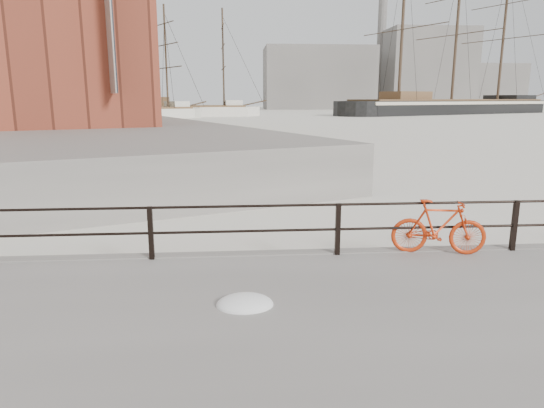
# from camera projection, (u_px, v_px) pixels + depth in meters

# --- Properties ---
(ground) EXTENTS (400.00, 400.00, 0.00)m
(ground) POSITION_uv_depth(u_px,v_px,m) (506.00, 264.00, 9.79)
(ground) COLOR white
(ground) RESTS_ON ground
(far_quay) EXTENTS (78.44, 148.07, 1.80)m
(far_quay) POSITION_uv_depth(u_px,v_px,m) (15.00, 113.00, 76.68)
(far_quay) COLOR gray
(far_quay) RESTS_ON ground
(guardrail) EXTENTS (28.00, 0.10, 1.00)m
(guardrail) POSITION_uv_depth(u_px,v_px,m) (514.00, 226.00, 9.46)
(guardrail) COLOR black
(guardrail) RESTS_ON promenade
(bicycle) EXTENTS (1.78, 0.61, 1.06)m
(bicycle) POSITION_uv_depth(u_px,v_px,m) (439.00, 227.00, 9.24)
(bicycle) COLOR red
(bicycle) RESTS_ON promenade
(barque_black) EXTENTS (69.74, 48.75, 37.36)m
(barque_black) POSITION_uv_depth(u_px,v_px,m) (450.00, 114.00, 102.60)
(barque_black) COLOR black
(barque_black) RESTS_ON ground
(schooner_mid) EXTENTS (28.20, 13.69, 19.83)m
(schooner_mid) POSITION_uv_depth(u_px,v_px,m) (190.00, 116.00, 88.93)
(schooner_mid) COLOR beige
(schooner_mid) RESTS_ON ground
(schooner_left) EXTENTS (27.07, 22.64, 18.82)m
(schooner_left) POSITION_uv_depth(u_px,v_px,m) (136.00, 119.00, 77.90)
(schooner_left) COLOR beige
(schooner_left) RESTS_ON ground
(workboat_far) EXTENTS (10.45, 8.96, 7.00)m
(workboat_far) POSITION_uv_depth(u_px,v_px,m) (19.00, 129.00, 52.19)
(workboat_far) COLOR black
(workboat_far) RESTS_ON ground
(apartment_brick) EXTENTS (27.87, 22.90, 21.20)m
(apartment_brick) POSITION_uv_depth(u_px,v_px,m) (2.00, 55.00, 103.95)
(apartment_brick) COLOR brown
(apartment_brick) RESTS_ON far_quay
(industrial_west) EXTENTS (32.00, 18.00, 18.00)m
(industrial_west) POSITION_uv_depth(u_px,v_px,m) (318.00, 79.00, 145.72)
(industrial_west) COLOR gray
(industrial_west) RESTS_ON ground
(industrial_mid) EXTENTS (26.00, 20.00, 24.00)m
(industrial_mid) POSITION_uv_depth(u_px,v_px,m) (425.00, 70.00, 152.60)
(industrial_mid) COLOR gray
(industrial_mid) RESTS_ON ground
(industrial_east) EXTENTS (20.00, 16.00, 14.00)m
(industrial_east) POSITION_uv_depth(u_px,v_px,m) (486.00, 87.00, 160.28)
(industrial_east) COLOR gray
(industrial_east) RESTS_ON ground
(smokestack) EXTENTS (2.80, 2.80, 44.00)m
(smokestack) POSITION_uv_depth(u_px,v_px,m) (382.00, 38.00, 154.34)
(smokestack) COLOR gray
(smokestack) RESTS_ON ground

